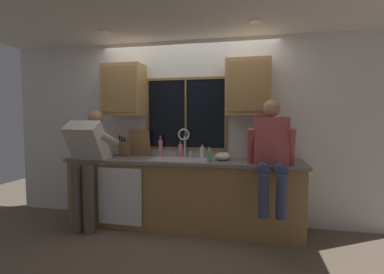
{
  "coord_description": "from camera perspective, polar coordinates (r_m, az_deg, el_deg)",
  "views": [
    {
      "loc": [
        0.91,
        -3.93,
        1.47
      ],
      "look_at": [
        0.13,
        -0.3,
        1.22
      ],
      "focal_mm": 26.58,
      "sensor_mm": 36.0,
      "label": 1
    }
  ],
  "objects": [
    {
      "name": "mixing_bowl",
      "position": [
        3.71,
        6.26,
        -3.9
      ],
      "size": [
        0.22,
        0.22,
        0.11
      ],
      "primitive_type": "ellipsoid",
      "color": "silver",
      "rests_on": "countertop"
    },
    {
      "name": "ceiling_downlight_right",
      "position": [
        3.5,
        12.54,
        21.66
      ],
      "size": [
        0.14,
        0.14,
        0.01
      ],
      "primitive_type": "cylinder",
      "color": "#FFEAB2"
    },
    {
      "name": "window_frame_bottom",
      "position": [
        4.04,
        -1.27,
        -2.33
      ],
      "size": [
        1.17,
        0.02,
        0.04
      ],
      "primitive_type": "cube",
      "color": "olive"
    },
    {
      "name": "window_frame_left",
      "position": [
        4.19,
        -8.87,
        4.59
      ],
      "size": [
        0.03,
        0.02,
        0.95
      ],
      "primitive_type": "cube",
      "color": "olive"
    },
    {
      "name": "lower_cabinet_run",
      "position": [
        3.89,
        -1.93,
        -11.47
      ],
      "size": [
        3.07,
        0.58,
        0.88
      ],
      "primitive_type": "cube",
      "color": "#A07744",
      "rests_on": "floor"
    },
    {
      "name": "ceiling_downlight_left",
      "position": [
        3.95,
        -17.08,
        19.49
      ],
      "size": [
        0.14,
        0.14,
        0.01
      ],
      "primitive_type": "cylinder",
      "color": "#FFEAB2"
    },
    {
      "name": "window_glass",
      "position": [
        4.03,
        -1.24,
        4.66
      ],
      "size": [
        1.1,
        0.02,
        0.95
      ],
      "primitive_type": "cube",
      "color": "black"
    },
    {
      "name": "upper_cabinet_left",
      "position": [
        4.18,
        -13.5,
        9.12
      ],
      "size": [
        0.57,
        0.36,
        0.72
      ],
      "color": "#B2844C"
    },
    {
      "name": "person_sitting_on_counter",
      "position": [
        3.39,
        15.58,
        -2.49
      ],
      "size": [
        0.54,
        0.6,
        1.26
      ],
      "color": "#384260",
      "rests_on": "countertop"
    },
    {
      "name": "dishwasher_front",
      "position": [
        3.85,
        -14.31,
        -11.48
      ],
      "size": [
        0.6,
        0.02,
        0.74
      ],
      "primitive_type": "cube",
      "color": "white"
    },
    {
      "name": "knife_block",
      "position": [
        4.18,
        -13.5,
        -2.29
      ],
      "size": [
        0.12,
        0.18,
        0.32
      ],
      "color": "olive",
      "rests_on": "countertop"
    },
    {
      "name": "cutting_board",
      "position": [
        4.17,
        -10.34,
        -1.16
      ],
      "size": [
        0.29,
        0.1,
        0.38
      ],
      "primitive_type": "cube",
      "rotation": [
        0.21,
        0.0,
        0.0
      ],
      "color": "#997047",
      "rests_on": "countertop"
    },
    {
      "name": "upper_cabinet_right",
      "position": [
        3.78,
        11.18,
        9.72
      ],
      "size": [
        0.57,
        0.36,
        0.72
      ],
      "color": "#B2844C"
    },
    {
      "name": "window_mullion_center",
      "position": [
        4.02,
        -1.28,
        4.66
      ],
      "size": [
        0.02,
        0.02,
        0.95
      ],
      "primitive_type": "cube",
      "color": "olive"
    },
    {
      "name": "countertop",
      "position": [
        3.78,
        -2.02,
        -4.81
      ],
      "size": [
        3.13,
        0.62,
        0.04
      ],
      "primitive_type": "cube",
      "color": "slate",
      "rests_on": "lower_cabinet_run"
    },
    {
      "name": "window_frame_right",
      "position": [
        3.93,
        6.83,
        4.65
      ],
      "size": [
        0.03,
        0.02,
        0.95
      ],
      "primitive_type": "cube",
      "color": "olive"
    },
    {
      "name": "faucet",
      "position": [
        3.93,
        -1.51,
        -0.45
      ],
      "size": [
        0.18,
        0.09,
        0.4
      ],
      "color": "silver",
      "rests_on": "countertop"
    },
    {
      "name": "back_wall",
      "position": [
        4.1,
        -0.77,
        1.15
      ],
      "size": [
        5.47,
        0.12,
        2.55
      ],
      "primitive_type": "cube",
      "color": "silver",
      "rests_on": "floor"
    },
    {
      "name": "sink",
      "position": [
        3.8,
        -2.25,
        -5.94
      ],
      "size": [
        0.8,
        0.46,
        0.21
      ],
      "color": "#B7B7BC",
      "rests_on": "lower_cabinet_run"
    },
    {
      "name": "bottle_green_glass",
      "position": [
        3.99,
        -2.33,
        -2.64
      ],
      "size": [
        0.07,
        0.07,
        0.24
      ],
      "color": "pink",
      "rests_on": "countertop"
    },
    {
      "name": "person_standing",
      "position": [
        3.95,
        -20.16,
        -3.69
      ],
      "size": [
        0.53,
        0.68,
        1.58
      ],
      "color": "#595147",
      "rests_on": "floor"
    },
    {
      "name": "soap_dispenser",
      "position": [
        3.54,
        3.49,
        -3.9
      ],
      "size": [
        0.06,
        0.07,
        0.19
      ],
      "color": "#59A566",
      "rests_on": "countertop"
    },
    {
      "name": "window_frame_top",
      "position": [
        4.06,
        -1.29,
        11.63
      ],
      "size": [
        1.17,
        0.02,
        0.04
      ],
      "primitive_type": "cube",
      "color": "olive"
    },
    {
      "name": "bottle_amber_small",
      "position": [
        4.07,
        -6.31,
        -2.14
      ],
      "size": [
        0.06,
        0.06,
        0.3
      ],
      "color": "pink",
      "rests_on": "countertop"
    },
    {
      "name": "bottle_tall_clear",
      "position": [
        3.9,
        2.1,
        -3.06
      ],
      "size": [
        0.07,
        0.07,
        0.19
      ],
      "color": "silver",
      "rests_on": "countertop"
    }
  ]
}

